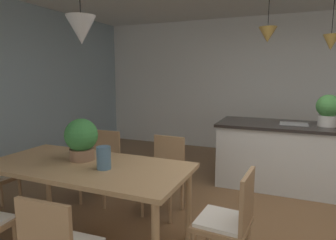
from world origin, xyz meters
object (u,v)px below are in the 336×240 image
at_px(potted_plant_on_table, 81,138).
at_px(vase_on_dining_table, 104,158).
at_px(potted_plant_on_island, 328,109).
at_px(chair_far_right, 164,172).
at_px(chair_kitchen_end, 229,220).
at_px(dining_table, 87,171).
at_px(chair_far_left, 102,163).
at_px(kitchen_island, 290,155).

bearing_deg(potted_plant_on_table, vase_on_dining_table, -22.91).
height_order(potted_plant_on_island, potted_plant_on_table, potted_plant_on_island).
relative_size(chair_far_right, vase_on_dining_table, 4.32).
height_order(chair_kitchen_end, chair_far_right, same).
relative_size(chair_far_right, potted_plant_on_table, 2.15).
height_order(dining_table, chair_far_right, chair_far_right).
relative_size(chair_far_right, chair_far_left, 1.00).
height_order(potted_plant_on_table, vase_on_dining_table, potted_plant_on_table).
relative_size(dining_table, kitchen_island, 0.96).
bearing_deg(vase_on_dining_table, kitchen_island, 55.71).
relative_size(dining_table, vase_on_dining_table, 9.46).
xyz_separation_m(chair_far_left, potted_plant_on_table, (0.30, -0.71, 0.50)).
distance_m(chair_far_left, kitchen_island, 2.58).
bearing_deg(chair_far_left, vase_on_dining_table, -52.84).
xyz_separation_m(potted_plant_on_island, potted_plant_on_table, (-2.31, -2.09, -0.16)).
relative_size(chair_far_right, potted_plant_on_island, 2.08).
bearing_deg(dining_table, potted_plant_on_table, 142.18).
xyz_separation_m(dining_table, chair_far_left, (-0.43, 0.82, -0.21)).
relative_size(dining_table, chair_far_right, 2.19).
distance_m(potted_plant_on_island, potted_plant_on_table, 3.12).
bearing_deg(chair_kitchen_end, vase_on_dining_table, -177.69).
distance_m(chair_far_left, vase_on_dining_table, 1.15).
distance_m(chair_kitchen_end, potted_plant_on_table, 1.54).
distance_m(chair_far_right, vase_on_dining_table, 0.97).
bearing_deg(chair_kitchen_end, potted_plant_on_table, 175.78).
distance_m(chair_kitchen_end, vase_on_dining_table, 1.16).
bearing_deg(chair_far_right, chair_kitchen_end, -42.59).
bearing_deg(chair_far_right, vase_on_dining_table, -103.32).
bearing_deg(dining_table, kitchen_island, 51.36).
distance_m(dining_table, potted_plant_on_island, 3.12).
height_order(chair_kitchen_end, potted_plant_on_island, potted_plant_on_island).
relative_size(chair_kitchen_end, vase_on_dining_table, 4.32).
bearing_deg(chair_kitchen_end, dining_table, 179.84).
xyz_separation_m(chair_kitchen_end, chair_far_left, (-1.75, 0.82, 0.00)).
height_order(chair_far_left, kitchen_island, kitchen_island).
bearing_deg(chair_far_left, kitchen_island, 32.25).
distance_m(potted_plant_on_table, vase_on_dining_table, 0.41).
distance_m(dining_table, chair_kitchen_end, 1.34).
bearing_deg(kitchen_island, chair_far_right, -133.86).
height_order(dining_table, potted_plant_on_island, potted_plant_on_island).
bearing_deg(chair_kitchen_end, chair_far_right, 137.41).
bearing_deg(dining_table, chair_kitchen_end, -0.16).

